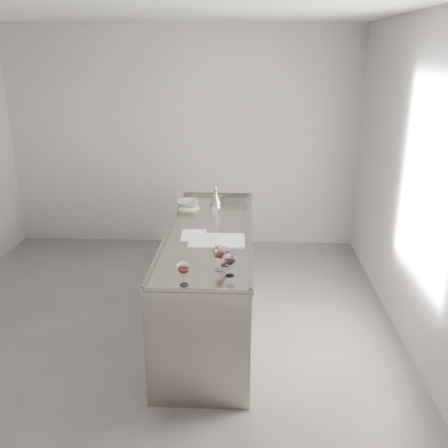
{
  "coord_description": "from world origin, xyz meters",
  "views": [
    {
      "loc": [
        0.83,
        -3.88,
        2.47
      ],
      "look_at": [
        0.63,
        0.28,
        1.02
      ],
      "focal_mm": 40.0,
      "sensor_mm": 36.0,
      "label": 1
    }
  ],
  "objects_px": {
    "counter": "(210,279)",
    "ceramic_bowl": "(188,203)",
    "wine_glass_middle": "(219,253)",
    "notebook": "(217,240)",
    "wine_glass_small": "(224,252)",
    "wine_glass_left": "(184,268)",
    "wine_glass_right": "(230,260)",
    "wine_funnel": "(216,200)"
  },
  "relations": [
    {
      "from": "wine_glass_left",
      "to": "wine_glass_right",
      "type": "relative_size",
      "value": 1.04
    },
    {
      "from": "notebook",
      "to": "wine_funnel",
      "type": "bearing_deg",
      "value": 92.89
    },
    {
      "from": "wine_glass_left",
      "to": "wine_glass_middle",
      "type": "height_order",
      "value": "wine_glass_middle"
    },
    {
      "from": "ceramic_bowl",
      "to": "wine_funnel",
      "type": "xyz_separation_m",
      "value": [
        0.28,
        0.07,
        0.02
      ]
    },
    {
      "from": "wine_glass_middle",
      "to": "wine_glass_right",
      "type": "distance_m",
      "value": 0.12
    },
    {
      "from": "counter",
      "to": "wine_glass_left",
      "type": "height_order",
      "value": "wine_glass_left"
    },
    {
      "from": "wine_glass_small",
      "to": "notebook",
      "type": "height_order",
      "value": "wine_glass_small"
    },
    {
      "from": "counter",
      "to": "notebook",
      "type": "height_order",
      "value": "counter"
    },
    {
      "from": "ceramic_bowl",
      "to": "counter",
      "type": "bearing_deg",
      "value": -68.9
    },
    {
      "from": "wine_glass_left",
      "to": "wine_glass_middle",
      "type": "distance_m",
      "value": 0.35
    },
    {
      "from": "wine_glass_left",
      "to": "notebook",
      "type": "distance_m",
      "value": 0.87
    },
    {
      "from": "wine_glass_small",
      "to": "notebook",
      "type": "bearing_deg",
      "value": 99.91
    },
    {
      "from": "wine_glass_right",
      "to": "wine_glass_small",
      "type": "height_order",
      "value": "wine_glass_right"
    },
    {
      "from": "counter",
      "to": "ceramic_bowl",
      "type": "xyz_separation_m",
      "value": [
        -0.28,
        0.71,
        0.52
      ]
    },
    {
      "from": "wine_glass_middle",
      "to": "wine_glass_left",
      "type": "bearing_deg",
      "value": -131.85
    },
    {
      "from": "notebook",
      "to": "wine_glass_small",
      "type": "bearing_deg",
      "value": -81.26
    },
    {
      "from": "wine_glass_left",
      "to": "wine_glass_right",
      "type": "height_order",
      "value": "wine_glass_left"
    },
    {
      "from": "wine_glass_middle",
      "to": "notebook",
      "type": "xyz_separation_m",
      "value": [
        -0.05,
        0.59,
        -0.13
      ]
    },
    {
      "from": "wine_glass_middle",
      "to": "notebook",
      "type": "bearing_deg",
      "value": 95.26
    },
    {
      "from": "wine_glass_middle",
      "to": "wine_funnel",
      "type": "height_order",
      "value": "wine_funnel"
    },
    {
      "from": "wine_glass_small",
      "to": "counter",
      "type": "bearing_deg",
      "value": 102.89
    },
    {
      "from": "wine_glass_left",
      "to": "wine_glass_middle",
      "type": "xyz_separation_m",
      "value": [
        0.23,
        0.26,
        0.01
      ]
    },
    {
      "from": "counter",
      "to": "ceramic_bowl",
      "type": "bearing_deg",
      "value": 111.1
    },
    {
      "from": "wine_glass_small",
      "to": "notebook",
      "type": "xyz_separation_m",
      "value": [
        -0.09,
        0.5,
        -0.1
      ]
    },
    {
      "from": "wine_glass_right",
      "to": "wine_funnel",
      "type": "bearing_deg",
      "value": 97.01
    },
    {
      "from": "wine_glass_small",
      "to": "ceramic_bowl",
      "type": "distance_m",
      "value": 1.52
    },
    {
      "from": "wine_glass_middle",
      "to": "wine_glass_small",
      "type": "xyz_separation_m",
      "value": [
        0.03,
        0.08,
        -0.03
      ]
    },
    {
      "from": "wine_glass_middle",
      "to": "wine_glass_right",
      "type": "relative_size",
      "value": 1.12
    },
    {
      "from": "ceramic_bowl",
      "to": "wine_glass_small",
      "type": "bearing_deg",
      "value": -72.99
    },
    {
      "from": "wine_glass_middle",
      "to": "notebook",
      "type": "distance_m",
      "value": 0.6
    },
    {
      "from": "wine_glass_middle",
      "to": "wine_funnel",
      "type": "distance_m",
      "value": 1.61
    },
    {
      "from": "notebook",
      "to": "wine_glass_middle",
      "type": "bearing_deg",
      "value": -85.91
    },
    {
      "from": "counter",
      "to": "wine_funnel",
      "type": "xyz_separation_m",
      "value": [
        0.01,
        0.78,
        0.54
      ]
    },
    {
      "from": "wine_glass_right",
      "to": "wine_glass_small",
      "type": "bearing_deg",
      "value": 105.45
    },
    {
      "from": "wine_funnel",
      "to": "wine_glass_right",
      "type": "bearing_deg",
      "value": -82.99
    },
    {
      "from": "wine_glass_left",
      "to": "wine_glass_right",
      "type": "xyz_separation_m",
      "value": [
        0.31,
        0.17,
        -0.0
      ]
    },
    {
      "from": "counter",
      "to": "wine_glass_middle",
      "type": "bearing_deg",
      "value": -80.66
    },
    {
      "from": "counter",
      "to": "wine_glass_small",
      "type": "xyz_separation_m",
      "value": [
        0.17,
        -0.74,
        0.58
      ]
    },
    {
      "from": "counter",
      "to": "wine_glass_small",
      "type": "bearing_deg",
      "value": -77.11
    },
    {
      "from": "wine_glass_small",
      "to": "wine_funnel",
      "type": "bearing_deg",
      "value": 96.01
    },
    {
      "from": "wine_glass_middle",
      "to": "notebook",
      "type": "height_order",
      "value": "wine_glass_middle"
    },
    {
      "from": "wine_glass_right",
      "to": "wine_glass_middle",
      "type": "bearing_deg",
      "value": 131.97
    }
  ]
}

